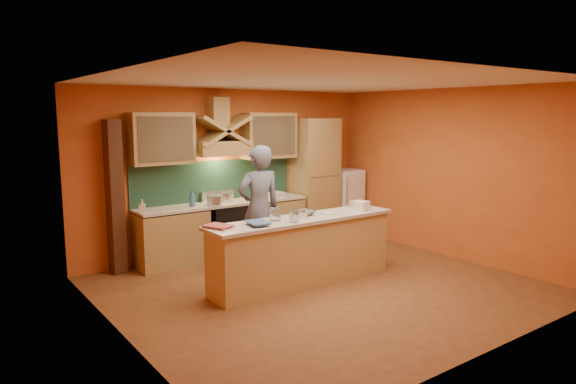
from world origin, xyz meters
TOP-DOWN VIEW (x-y plane):
  - floor at (0.00, 0.00)m, footprint 5.50×5.00m
  - ceiling at (0.00, 0.00)m, footprint 5.50×5.00m
  - wall_back at (0.00, 2.50)m, footprint 5.50×0.02m
  - wall_front at (0.00, -2.50)m, footprint 5.50×0.02m
  - wall_left at (-2.75, 0.00)m, footprint 0.02×5.00m
  - wall_right at (2.75, 0.00)m, footprint 0.02×5.00m
  - base_cabinet_left at (-1.25, 2.20)m, footprint 1.10×0.60m
  - base_cabinet_right at (0.65, 2.20)m, footprint 1.10×0.60m
  - counter_top at (-0.30, 2.20)m, footprint 3.00×0.62m
  - stove at (-0.30, 2.20)m, footprint 0.60×0.58m
  - backsplash at (-0.30, 2.48)m, footprint 3.00×0.03m
  - range_hood at (-0.30, 2.25)m, footprint 0.92×0.50m
  - hood_chimney at (-0.30, 2.35)m, footprint 0.30×0.30m
  - upper_cabinet_left at (-1.30, 2.33)m, footprint 1.00×0.35m
  - upper_cabinet_right at (0.70, 2.33)m, footprint 1.00×0.35m
  - pantry_column at (1.65, 2.20)m, footprint 0.80×0.60m
  - fridge at (2.40, 2.20)m, footprint 0.58×0.60m
  - trim_column_left at (-2.05, 2.35)m, footprint 0.20×0.30m
  - island_body at (-0.10, 0.30)m, footprint 2.80×0.55m
  - island_top at (-0.10, 0.30)m, footprint 2.90×0.62m
  - person at (-0.26, 1.18)m, footprint 0.74×0.53m
  - pot_large at (-0.55, 2.05)m, footprint 0.31×0.31m
  - pot_small at (-0.24, 2.23)m, footprint 0.19×0.19m
  - soap_bottle_a at (-1.75, 2.05)m, footprint 0.12×0.12m
  - soap_bottle_b at (-0.90, 2.15)m, footprint 0.11×0.11m
  - bowl_back at (0.69, 2.10)m, footprint 0.28×0.28m
  - dish_rack at (0.63, 2.03)m, footprint 0.33×0.28m
  - book_lower at (-1.48, 0.38)m, footprint 0.37×0.41m
  - book_upper at (-1.01, 0.27)m, footprint 0.31×0.39m
  - jar_large at (-0.53, 0.36)m, footprint 0.18×0.18m
  - jar_small at (-0.38, 0.13)m, footprint 0.14×0.14m
  - kitchen_scale at (-0.14, 0.28)m, footprint 0.14×0.14m
  - mixing_bowl at (0.03, 0.43)m, footprint 0.28×0.28m
  - cloth at (0.40, 0.32)m, footprint 0.29×0.26m
  - grocery_bag_a at (0.97, 0.23)m, footprint 0.24×0.21m
  - grocery_bag_b at (1.01, 0.37)m, footprint 0.23×0.20m

SIDE VIEW (x-z plane):
  - floor at x=0.00m, z-range -0.01..0.01m
  - base_cabinet_left at x=-1.25m, z-range 0.00..0.86m
  - base_cabinet_right at x=0.65m, z-range 0.00..0.86m
  - island_body at x=-0.10m, z-range 0.00..0.88m
  - stove at x=-0.30m, z-range 0.00..0.90m
  - fridge at x=2.40m, z-range 0.00..1.30m
  - counter_top at x=-0.30m, z-range 0.88..0.92m
  - island_top at x=-0.10m, z-range 0.90..0.95m
  - cloth at x=0.40m, z-range 0.94..0.96m
  - bowl_back at x=0.69m, z-range 0.92..0.99m
  - person at x=-0.26m, z-range 0.00..1.92m
  - book_lower at x=-1.48m, z-range 0.94..0.98m
  - dish_rack at x=0.63m, z-range 0.92..1.02m
  - pot_small at x=-0.24m, z-range 0.90..1.05m
  - pot_large at x=-0.55m, z-range 0.90..1.06m
  - mixing_bowl at x=0.03m, z-range 0.95..1.01m
  - book_upper at x=-1.01m, z-range 0.97..0.99m
  - kitchen_scale at x=-0.14m, z-range 0.94..1.04m
  - grocery_bag_b at x=1.01m, z-range 0.95..1.07m
  - grocery_bag_a at x=0.97m, z-range 0.95..1.08m
  - jar_small at x=-0.38m, z-range 0.95..1.10m
  - soap_bottle_a at x=-1.75m, z-range 0.92..1.13m
  - jar_large at x=-0.53m, z-range 0.94..1.12m
  - soap_bottle_b at x=-0.90m, z-range 0.92..1.19m
  - pantry_column at x=1.65m, z-range 0.00..2.30m
  - trim_column_left at x=-2.05m, z-range 0.00..2.30m
  - backsplash at x=-0.30m, z-range 0.90..1.60m
  - wall_back at x=0.00m, z-range 0.00..2.80m
  - wall_front at x=0.00m, z-range 0.00..2.80m
  - wall_left at x=-2.75m, z-range 0.00..2.80m
  - wall_right at x=2.75m, z-range 0.00..2.80m
  - range_hood at x=-0.30m, z-range 1.70..1.94m
  - upper_cabinet_left at x=-1.30m, z-range 1.60..2.40m
  - upper_cabinet_right at x=0.70m, z-range 1.60..2.40m
  - hood_chimney at x=-0.30m, z-range 2.15..2.65m
  - ceiling at x=0.00m, z-range 2.79..2.80m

